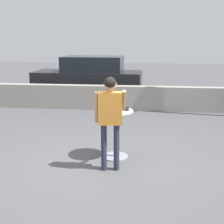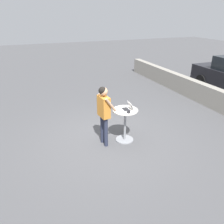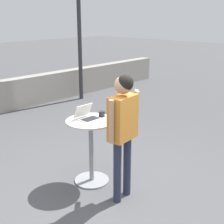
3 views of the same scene
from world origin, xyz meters
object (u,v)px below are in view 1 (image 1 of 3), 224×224
(coffee_mug, at_px, (127,109))
(standing_person, at_px, (110,111))
(laptop, at_px, (116,107))
(cafe_table, at_px, (115,128))
(parked_car_near_street, at_px, (89,76))

(coffee_mug, xyz_separation_m, standing_person, (-0.26, -0.65, 0.10))
(laptop, bearing_deg, cafe_table, -90.91)
(cafe_table, relative_size, laptop, 3.21)
(laptop, distance_m, coffee_mug, 0.24)
(coffee_mug, bearing_deg, parked_car_near_street, 106.93)
(laptop, relative_size, standing_person, 0.18)
(laptop, xyz_separation_m, coffee_mug, (0.23, -0.07, -0.01))
(cafe_table, xyz_separation_m, parked_car_near_street, (-1.83, 6.75, 0.23))
(laptop, bearing_deg, standing_person, -92.09)
(standing_person, bearing_deg, coffee_mug, 68.57)
(laptop, height_order, standing_person, standing_person)
(laptop, xyz_separation_m, standing_person, (-0.03, -0.72, 0.09))
(coffee_mug, bearing_deg, standing_person, -111.43)
(cafe_table, distance_m, parked_car_near_street, 7.00)
(cafe_table, bearing_deg, standing_person, -92.21)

